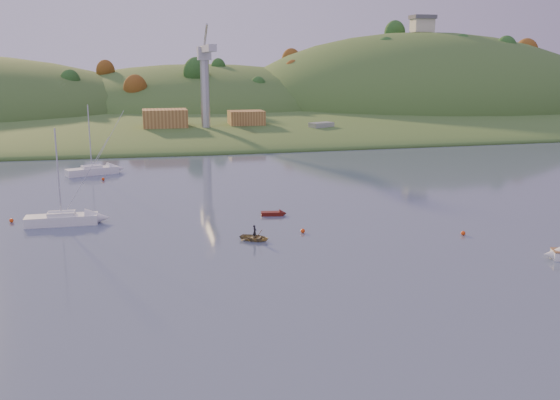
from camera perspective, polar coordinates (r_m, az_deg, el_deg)
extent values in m
plane|color=#344356|center=(44.64, 7.97, -12.89)|extent=(500.00, 500.00, 0.00)
cube|color=#385120|center=(268.63, -9.76, 8.34)|extent=(620.00, 220.00, 1.50)
ellipsoid|color=#385120|center=(203.98, -8.70, 7.08)|extent=(640.00, 150.00, 7.00)
ellipsoid|color=#385120|center=(249.51, -7.17, 8.11)|extent=(140.00, 120.00, 36.00)
ellipsoid|color=#385120|center=(257.85, 12.52, 8.06)|extent=(150.00, 130.00, 60.00)
cube|color=beige|center=(257.48, 12.88, 15.28)|extent=(8.00, 6.00, 5.00)
cube|color=#595960|center=(257.67, 12.91, 15.99)|extent=(9.00, 7.00, 1.50)
cube|color=slate|center=(161.76, -5.78, 6.18)|extent=(42.00, 16.00, 2.40)
cube|color=brown|center=(161.32, -10.47, 7.31)|extent=(11.00, 8.00, 4.80)
cube|color=brown|center=(164.57, -3.10, 7.46)|extent=(9.00, 7.00, 4.00)
cylinder|color=#B7B7BC|center=(158.62, -6.86, 9.73)|extent=(2.20, 2.20, 18.00)
cube|color=#B7B7BC|center=(158.44, -6.95, 13.16)|extent=(3.20, 3.20, 3.20)
cube|color=#B7B7BC|center=(149.51, -6.59, 13.59)|extent=(1.80, 18.00, 1.60)
cube|color=#B7B7BC|center=(163.43, -7.15, 13.49)|extent=(1.80, 10.00, 1.60)
cone|color=white|center=(67.37, 23.64, -4.60)|extent=(2.18, 2.20, 1.72)
cube|color=white|center=(78.84, -19.33, -1.73)|extent=(8.32, 2.54, 1.14)
cube|color=white|center=(78.70, -19.36, -1.29)|extent=(3.12, 1.89, 0.73)
cylinder|color=silver|center=(77.69, -19.64, 2.39)|extent=(0.18, 0.18, 10.38)
cylinder|color=silver|center=(78.64, -19.38, -1.12)|extent=(3.32, 0.14, 0.12)
cylinder|color=white|center=(78.62, -19.38, -1.04)|extent=(2.91, 0.38, 0.36)
cube|color=white|center=(111.98, -16.81, 2.54)|extent=(8.96, 5.48, 1.18)
cube|color=white|center=(111.87, -16.83, 2.86)|extent=(3.71, 2.96, 0.75)
cylinder|color=silver|center=(111.15, -17.01, 5.57)|extent=(0.18, 0.18, 10.76)
cylinder|color=silver|center=(111.83, -16.84, 2.99)|extent=(3.26, 1.34, 0.12)
cylinder|color=white|center=(111.82, -16.84, 3.04)|extent=(2.94, 1.41, 0.36)
imported|color=#938251|center=(68.01, -2.33, -3.44)|extent=(4.04, 3.79, 0.68)
imported|color=black|center=(67.90, -2.33, -3.12)|extent=(0.59, 0.64, 1.47)
cube|color=#55130C|center=(78.91, -0.73, -1.25)|extent=(2.92, 1.52, 0.46)
cone|color=#55130C|center=(79.00, 0.28, -1.23)|extent=(1.13, 1.25, 1.11)
cube|color=slate|center=(161.25, 3.79, 6.10)|extent=(15.30, 10.63, 1.86)
cube|color=#B7B7BC|center=(161.08, 3.80, 6.65)|extent=(6.92, 5.36, 2.48)
sphere|color=#EC420C|center=(72.91, 16.41, -2.92)|extent=(0.50, 0.50, 0.50)
sphere|color=#EC420C|center=(70.94, 2.10, -2.83)|extent=(0.50, 0.50, 0.50)
sphere|color=#EC420C|center=(82.16, -23.35, -1.73)|extent=(0.50, 0.50, 0.50)
sphere|color=#EC420C|center=(105.95, -15.87, 1.86)|extent=(0.50, 0.50, 0.50)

